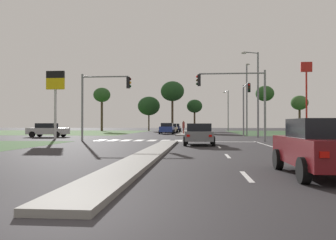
{
  "coord_description": "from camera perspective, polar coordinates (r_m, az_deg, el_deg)",
  "views": [
    {
      "loc": [
        2.19,
        -5.0,
        1.42
      ],
      "look_at": [
        -1.35,
        35.49,
        1.93
      ],
      "focal_mm": 36.78,
      "sensor_mm": 36.0,
      "label": 1
    }
  ],
  "objects": [
    {
      "name": "crosswalk_bar_seventh",
      "position": [
        29.89,
        1.75,
        -3.43
      ],
      "size": [
        0.7,
        2.8,
        0.01
      ],
      "primitive_type": "cube",
      "color": "silver",
      "rests_on": "ground"
    },
    {
      "name": "lane_dash_near",
      "position": [
        9.68,
        12.89,
        -9.1
      ],
      "size": [
        0.14,
        2.0,
        0.01
      ],
      "primitive_type": "cube",
      "color": "silver",
      "rests_on": "ground"
    },
    {
      "name": "stop_bar_near",
      "position": [
        28.09,
        8.29,
        -3.59
      ],
      "size": [
        6.4,
        0.5,
        0.01
      ],
      "primitive_type": "cube",
      "color": "silver",
      "rests_on": "ground"
    },
    {
      "name": "car_maroon_third",
      "position": [
        10.34,
        24.15,
        -4.08
      ],
      "size": [
        1.96,
        4.18,
        1.57
      ],
      "color": "maroon",
      "rests_on": "ground"
    },
    {
      "name": "pedestrian_at_median",
      "position": [
        47.33,
        2.59,
        -0.93
      ],
      "size": [
        0.34,
        0.34,
        1.81
      ],
      "rotation": [
        0.0,
        0.0,
        4.57
      ],
      "color": "maroon",
      "rests_on": "median_island_far"
    },
    {
      "name": "street_lamp_second",
      "position": [
        37.41,
        14.47,
        4.84
      ],
      "size": [
        1.94,
        1.01,
        9.01
      ],
      "color": "gray",
      "rests_on": "ground"
    },
    {
      "name": "treeline_second",
      "position": [
        72.67,
        -3.19,
        2.34
      ],
      "size": [
        4.66,
        4.66,
        7.28
      ],
      "color": "#423323",
      "rests_on": "ground"
    },
    {
      "name": "fastfood_pole_sign",
      "position": [
        59.94,
        21.94,
        5.99
      ],
      "size": [
        1.8,
        0.4,
        11.46
      ],
      "color": "red",
      "rests_on": "ground"
    },
    {
      "name": "traffic_signal_near_left",
      "position": [
        29.69,
        -11.22,
        4.08
      ],
      "size": [
        4.31,
        0.32,
        5.69
      ],
      "color": "gray",
      "rests_on": "ground"
    },
    {
      "name": "ground_plane",
      "position": [
        35.1,
        1.41,
        -3.03
      ],
      "size": [
        200.0,
        200.0,
        0.0
      ],
      "primitive_type": "plane",
      "color": "#282628"
    },
    {
      "name": "car_beige_fourth",
      "position": [
        59.25,
        0.64,
        -1.35
      ],
      "size": [
        2.06,
        4.33,
        1.48
      ],
      "rotation": [
        0.0,
        0.0,
        3.14
      ],
      "color": "#BCAD8E",
      "rests_on": "ground"
    },
    {
      "name": "fuel_price_totem",
      "position": [
        35.42,
        -18.16,
        4.89
      ],
      "size": [
        1.8,
        0.24,
        6.63
      ],
      "color": "silver",
      "rests_on": "ground"
    },
    {
      "name": "treeline_fourth",
      "position": [
        72.61,
        4.42,
        2.26
      ],
      "size": [
        3.27,
        3.27,
        6.64
      ],
      "color": "#423323",
      "rests_on": "ground"
    },
    {
      "name": "crosswalk_bar_sixth",
      "position": [
        29.97,
        -0.45,
        -3.42
      ],
      "size": [
        0.7,
        2.8,
        0.01
      ],
      "primitive_type": "cube",
      "color": "silver",
      "rests_on": "ground"
    },
    {
      "name": "treeline_third",
      "position": [
        68.95,
        0.73,
        4.74
      ],
      "size": [
        4.68,
        4.68,
        10.04
      ],
      "color": "#423323",
      "rests_on": "ground"
    },
    {
      "name": "edge_line_right",
      "position": [
        17.69,
        20.34,
        -5.26
      ],
      "size": [
        0.14,
        24.0,
        0.01
      ],
      "primitive_type": "cube",
      "color": "silver",
      "rests_on": "ground"
    },
    {
      "name": "treeline_near",
      "position": [
        74.14,
        -10.9,
        3.99
      ],
      "size": [
        3.58,
        3.58,
        9.17
      ],
      "color": "#423323",
      "rests_on": "ground"
    },
    {
      "name": "street_lamp_third",
      "position": [
        45.56,
        12.94,
        3.89
      ],
      "size": [
        0.56,
        1.99,
        9.09
      ],
      "color": "gray",
      "rests_on": "ground"
    },
    {
      "name": "crosswalk_bar_fourth",
      "position": [
        30.28,
        -4.8,
        -3.39
      ],
      "size": [
        0.7,
        2.8,
        0.01
      ],
      "primitive_type": "cube",
      "color": "silver",
      "rests_on": "ground"
    },
    {
      "name": "median_island_near",
      "position": [
        16.21,
        -2.8,
        -5.49
      ],
      "size": [
        1.2,
        22.0,
        0.14
      ],
      "primitive_type": "cube",
      "color": "gray",
      "rests_on": "ground"
    },
    {
      "name": "car_blue_near",
      "position": [
        50.46,
        -0.17,
        -1.39
      ],
      "size": [
        2.1,
        4.5,
        1.61
      ],
      "rotation": [
        0.0,
        0.0,
        3.14
      ],
      "color": "navy",
      "rests_on": "ground"
    },
    {
      "name": "crosswalk_bar_second",
      "position": [
        30.75,
        -9.03,
        -3.34
      ],
      "size": [
        0.7,
        2.8,
        0.01
      ],
      "primitive_type": "cube",
      "color": "silver",
      "rests_on": "ground"
    },
    {
      "name": "treeline_fifth",
      "position": [
        68.57,
        15.75,
        4.17
      ],
      "size": [
        3.48,
        3.48,
        8.8
      ],
      "color": "#423323",
      "rests_on": "ground"
    },
    {
      "name": "grass_verge_far_left",
      "position": [
        65.65,
        -19.97,
        -1.91
      ],
      "size": [
        35.0,
        35.0,
        0.01
      ],
      "primitive_type": "cube",
      "color": "#476B38",
      "rests_on": "ground"
    },
    {
      "name": "lane_dash_third",
      "position": [
        21.57,
        8.49,
        -4.47
      ],
      "size": [
        0.14,
        2.0,
        0.01
      ],
      "primitive_type": "cube",
      "color": "silver",
      "rests_on": "ground"
    },
    {
      "name": "crosswalk_bar_fifth",
      "position": [
        30.1,
        -2.63,
        -3.41
      ],
      "size": [
        0.7,
        2.8,
        0.01
      ],
      "primitive_type": "cube",
      "color": "silver",
      "rests_on": "ground"
    },
    {
      "name": "street_lamp_fourth",
      "position": [
        73.33,
        9.87,
        1.94
      ],
      "size": [
        1.0,
        2.31,
        8.5
      ],
      "color": "gray",
      "rests_on": "ground"
    },
    {
      "name": "crosswalk_bar_near",
      "position": [
        31.05,
        -11.09,
        -3.31
      ],
      "size": [
        0.7,
        2.8,
        0.01
      ],
      "primitive_type": "cube",
      "color": "silver",
      "rests_on": "ground"
    },
    {
      "name": "car_grey_sixth",
      "position": [
        23.71,
        5.19,
        -2.31
      ],
      "size": [
        2.04,
        4.19,
        1.47
      ],
      "color": "slate",
      "rests_on": "ground"
    },
    {
      "name": "car_silver_second",
      "position": [
        40.38,
        -19.31,
        -1.58
      ],
      "size": [
        4.39,
        2.0,
        1.54
      ],
      "rotation": [
        0.0,
        0.0,
        -1.57
      ],
      "color": "#B7B7BC",
      "rests_on": "ground"
    },
    {
      "name": "car_navy_fifth",
      "position": [
        66.53,
        1.24,
        -1.26
      ],
      "size": [
        1.99,
        4.6,
        1.54
      ],
      "rotation": [
        0.0,
        0.0,
        3.14
      ],
      "color": "#161E47",
      "rests_on": "ground"
    },
    {
      "name": "lane_dash_second",
      "position": [
        15.6,
        9.84,
        -5.91
      ],
      "size": [
        0.14,
        2.0,
        0.01
      ],
      "primitive_type": "cube",
      "color": "silver",
      "rests_on": "ground"
    },
    {
      "name": "traffic_signal_near_right",
      "position": [
        28.72,
        11.73,
        4.59
      ],
      "size": [
        5.66,
        0.32,
        5.83
      ],
      "color": "gray",
      "rests_on": "ground"
    },
    {
      "name": "crosswalk_bar_third",
      "position": [
        30.49,
        -6.93,
        -3.37
      ],
      "size": [
        0.7,
        2.8,
        0.01
      ],
      "primitive_type": "cube",
      "color": "silver",
      "rests_on": "ground"
    },
    {
      "name": "traffic_signal_far_right",
      "position": [
        40.42,
        12.69,
        3.21
      ],
      "size": [
        0.32,
        4.75,
        6.09
      ],
      "color": "gray",
      "rests_on": "ground"
    },
    {
      "name": "treeline_sixth",
      "position": [
        72.13,
        20.96,
        2.61
      ],
      "size": [
        3.32,
        3.32,
        7.05
      ],
      "color": "#423323",
      "rests_on": "ground"
    },
    {
      "name": "median_island_far",
      "position": [
        60.06,
        2.9,
        -2.0
      ],
      "size": [
        1.2,
        36.0,
        0.14
      ],
      "primitive_type": "cube",
      "color": "gray",
      "rests_on": "ground"
    }
  ]
}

